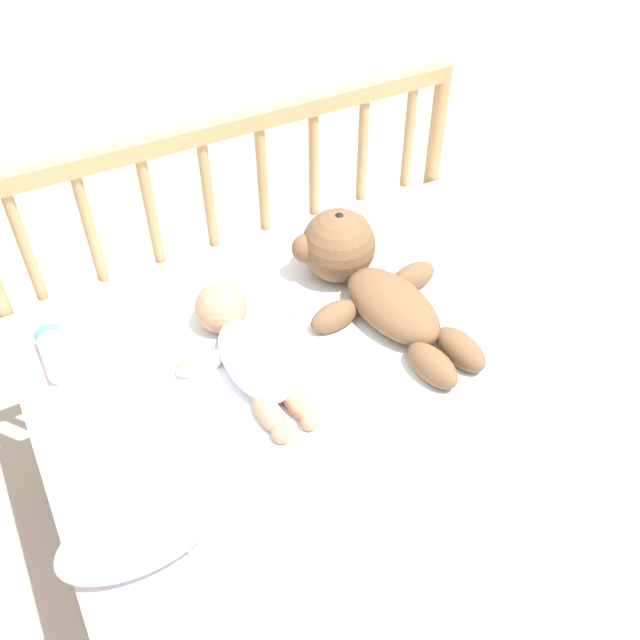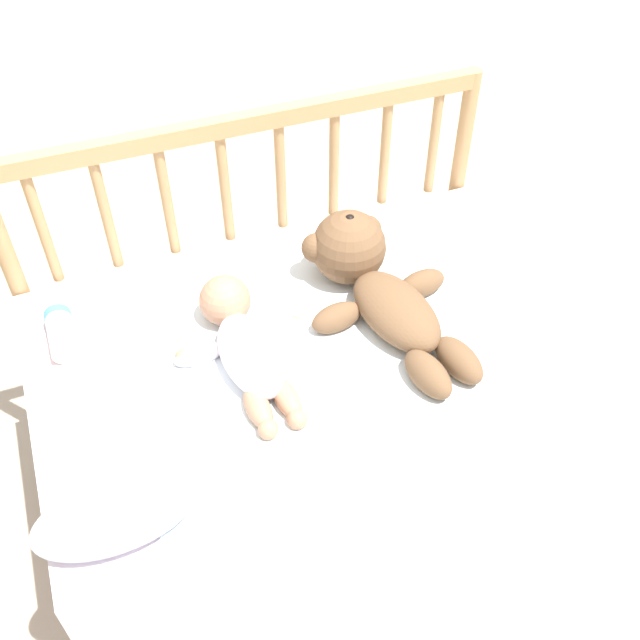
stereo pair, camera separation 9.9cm
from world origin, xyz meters
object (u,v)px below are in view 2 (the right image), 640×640
teddy_bear (374,280)px  small_pillow (115,514)px  baby (245,343)px  baby_bottle (60,329)px

teddy_bear → small_pillow: size_ratio=1.89×
teddy_bear → baby: 0.29m
baby_bottle → baby: bearing=-29.8°
teddy_bear → baby_bottle: bearing=167.7°
baby → small_pillow: bearing=-137.7°
baby → baby_bottle: (-0.31, 0.18, -0.01)m
teddy_bear → baby: size_ratio=1.27×
teddy_bear → baby_bottle: teddy_bear is taller
baby → baby_bottle: baby is taller
teddy_bear → baby_bottle: (-0.59, 0.13, -0.03)m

